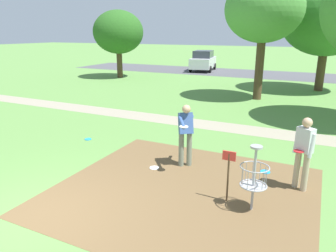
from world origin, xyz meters
TOP-DOWN VIEW (x-y plane):
  - ground_plane at (0.00, 0.00)m, footprint 160.00×160.00m
  - dirt_tee_pad at (2.26, 2.39)m, footprint 5.72×5.27m
  - disc_golf_basket at (3.78, 2.26)m, footprint 0.98×0.58m
  - player_foreground_watching at (4.64, 3.65)m, footprint 0.48×0.45m
  - player_throwing at (1.74, 3.70)m, footprint 0.56×1.14m
  - frisbee_near_basket at (-2.08, 4.27)m, footprint 0.23×0.23m
  - frisbee_by_tee at (1.07, 3.18)m, footprint 0.25×0.25m
  - frisbee_mid_grass at (3.78, 4.23)m, footprint 0.25×0.25m
  - tree_near_left at (-9.75, 17.46)m, footprint 3.85×3.85m
  - tree_near_right at (1.75, 13.63)m, footprint 3.93×3.93m
  - tree_mid_left at (4.67, 17.86)m, footprint 5.39×5.39m
  - parking_lot_strip at (0.00, 24.47)m, footprint 36.00×6.00m
  - parked_car_leftmost at (-5.37, 24.66)m, footprint 2.47×4.43m
  - gravel_path at (0.00, 7.73)m, footprint 40.00×1.23m

SIDE VIEW (x-z plane):
  - ground_plane at x=0.00m, z-range 0.00..0.00m
  - gravel_path at x=0.00m, z-range 0.00..0.00m
  - parking_lot_strip at x=0.00m, z-range 0.00..0.01m
  - dirt_tee_pad at x=2.26m, z-range 0.00..0.01m
  - frisbee_near_basket at x=-2.08m, z-range 0.00..0.02m
  - frisbee_by_tee at x=1.07m, z-range 0.00..0.02m
  - frisbee_mid_grass at x=3.78m, z-range 0.00..0.02m
  - disc_golf_basket at x=3.78m, z-range 0.06..1.45m
  - parked_car_leftmost at x=-5.37m, z-range 0.00..1.84m
  - player_foreground_watching at x=4.64m, z-range 0.11..1.82m
  - player_throwing at x=1.74m, z-range 0.13..1.84m
  - tree_near_left at x=-9.75m, z-range 0.91..6.03m
  - tree_mid_left at x=4.67m, z-range 1.03..7.71m
  - tree_near_right at x=1.75m, z-range 1.44..7.72m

